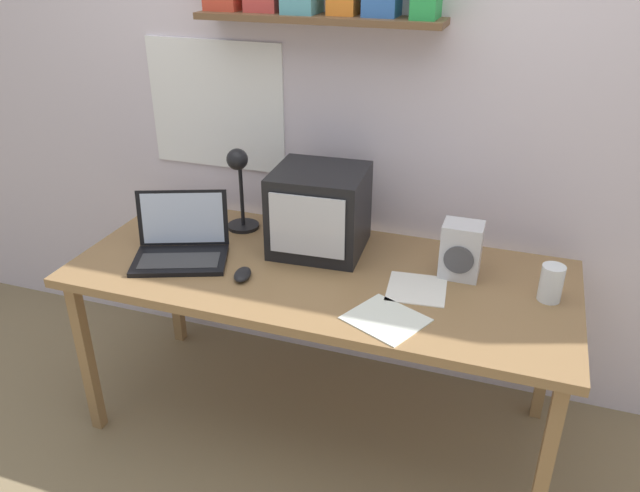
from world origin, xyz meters
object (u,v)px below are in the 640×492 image
at_px(space_heater, 461,250).
at_px(loose_paper_near_monitor, 417,289).
at_px(corner_desk, 320,282).
at_px(desk_lamp, 239,181).
at_px(printed_handout, 386,319).
at_px(laptop, 181,242).
at_px(crt_monitor, 319,211).
at_px(computer_mouse, 243,274).
at_px(juice_glass, 551,285).
at_px(loose_paper_near_laptop, 173,216).

bearing_deg(space_heater, loose_paper_near_monitor, -130.15).
bearing_deg(corner_desk, desk_lamp, 153.18).
relative_size(desk_lamp, printed_handout, 1.22).
height_order(printed_handout, loose_paper_near_monitor, same).
xyz_separation_m(desk_lamp, loose_paper_near_monitor, (0.79, -0.24, -0.22)).
bearing_deg(printed_handout, loose_paper_near_monitor, 75.42).
height_order(corner_desk, space_heater, space_heater).
bearing_deg(laptop, crt_monitor, 5.15).
bearing_deg(loose_paper_near_monitor, computer_mouse, -168.14).
xyz_separation_m(corner_desk, juice_glass, (0.81, 0.06, 0.11)).
xyz_separation_m(crt_monitor, laptop, (-0.48, -0.24, -0.10)).
relative_size(juice_glass, computer_mouse, 1.14).
xyz_separation_m(space_heater, loose_paper_near_laptop, (-1.28, 0.12, -0.10)).
distance_m(desk_lamp, loose_paper_near_monitor, 0.86).
bearing_deg(juice_glass, loose_paper_near_monitor, -169.76).
bearing_deg(corner_desk, space_heater, 14.29).
distance_m(corner_desk, loose_paper_near_laptop, 0.82).
bearing_deg(juice_glass, printed_handout, -148.78).
height_order(corner_desk, computer_mouse, computer_mouse).
relative_size(printed_handout, loose_paper_near_monitor, 1.31).
height_order(space_heater, loose_paper_near_monitor, space_heater).
height_order(crt_monitor, loose_paper_near_laptop, crt_monitor).
bearing_deg(juice_glass, space_heater, 167.64).
xyz_separation_m(corner_desk, computer_mouse, (-0.25, -0.15, 0.07)).
height_order(juice_glass, space_heater, space_heater).
relative_size(desk_lamp, loose_paper_near_monitor, 1.59).
distance_m(laptop, computer_mouse, 0.31).
bearing_deg(laptop, loose_paper_near_laptop, 105.26).
bearing_deg(crt_monitor, desk_lamp, 169.66).
bearing_deg(laptop, corner_desk, -13.77).
xyz_separation_m(space_heater, computer_mouse, (-0.74, -0.28, -0.09)).
distance_m(juice_glass, space_heater, 0.33).
distance_m(corner_desk, juice_glass, 0.82).
distance_m(desk_lamp, printed_handout, 0.90).
xyz_separation_m(laptop, space_heater, (1.04, 0.20, 0.04)).
xyz_separation_m(crt_monitor, printed_handout, (0.37, -0.42, -0.16)).
height_order(laptop, space_heater, laptop).
bearing_deg(loose_paper_near_laptop, desk_lamp, -4.98).
relative_size(laptop, desk_lamp, 1.15).
height_order(juice_glass, loose_paper_near_monitor, juice_glass).
xyz_separation_m(laptop, printed_handout, (0.86, -0.18, -0.06)).
bearing_deg(crt_monitor, loose_paper_near_laptop, 170.66).
height_order(computer_mouse, loose_paper_near_laptop, computer_mouse).
distance_m(desk_lamp, loose_paper_near_laptop, 0.42).
relative_size(computer_mouse, loose_paper_near_laptop, 0.39).
bearing_deg(computer_mouse, crt_monitor, 59.91).
bearing_deg(juice_glass, laptop, -174.60).
bearing_deg(corner_desk, printed_handout, -38.24).
relative_size(juice_glass, loose_paper_near_laptop, 0.45).
height_order(loose_paper_near_monitor, loose_paper_near_laptop, same).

